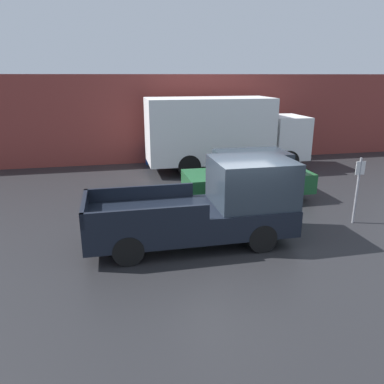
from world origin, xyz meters
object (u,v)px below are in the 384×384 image
(car, at_px, (249,175))
(newspaper_box, at_px, (150,154))
(pickup_truck, at_px, (211,206))
(delivery_truck, at_px, (222,132))
(parking_sign, at_px, (358,187))

(car, distance_m, newspaper_box, 6.98)
(pickup_truck, bearing_deg, delivery_truck, 71.47)
(car, bearing_deg, newspaper_box, 114.34)
(pickup_truck, xyz_separation_m, parking_sign, (4.60, 0.35, 0.14))
(parking_sign, bearing_deg, newspaper_box, 119.12)
(pickup_truck, bearing_deg, car, 55.19)
(car, distance_m, delivery_truck, 4.50)
(pickup_truck, relative_size, newspaper_box, 5.37)
(parking_sign, relative_size, newspaper_box, 2.01)
(car, height_order, newspaper_box, car)
(delivery_truck, relative_size, newspaper_box, 7.45)
(pickup_truck, relative_size, parking_sign, 2.67)
(pickup_truck, relative_size, car, 1.19)
(car, distance_m, parking_sign, 3.75)
(delivery_truck, bearing_deg, car, -93.73)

